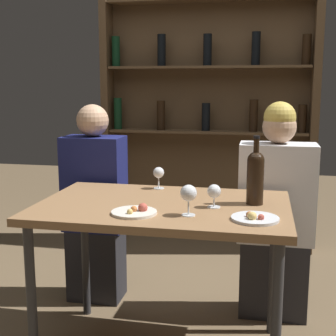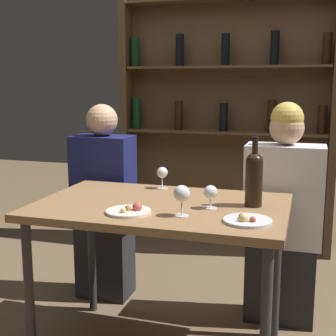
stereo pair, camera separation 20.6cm
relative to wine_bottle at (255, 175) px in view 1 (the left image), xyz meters
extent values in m
cube|color=olive|center=(-0.42, -0.08, -0.16)|extent=(1.18, 0.76, 0.04)
cylinder|color=#2D2D30|center=(-0.95, -0.40, -0.54)|extent=(0.04, 0.04, 0.74)
cylinder|color=#2D2D30|center=(0.11, -0.40, -0.54)|extent=(0.04, 0.04, 0.74)
cylinder|color=#2D2D30|center=(-0.95, 0.24, -0.54)|extent=(0.04, 0.04, 0.74)
cylinder|color=#2D2D30|center=(0.11, 0.24, -0.54)|extent=(0.04, 0.04, 0.74)
cube|color=#4C3823|center=(-0.42, 1.70, 0.15)|extent=(1.67, 0.02, 2.13)
cube|color=#4C3823|center=(-1.26, 1.59, 0.15)|extent=(0.06, 0.18, 2.13)
cube|color=#4C3823|center=(0.41, 1.59, 0.15)|extent=(0.06, 0.18, 2.13)
cube|color=#4C3823|center=(-0.42, 1.59, 0.04)|extent=(1.59, 0.18, 0.02)
cylinder|color=black|center=(-1.17, 1.59, 0.17)|extent=(0.07, 0.07, 0.26)
cylinder|color=black|center=(-0.80, 1.59, 0.16)|extent=(0.07, 0.07, 0.24)
cylinder|color=black|center=(-0.43, 1.60, 0.16)|extent=(0.07, 0.07, 0.22)
cylinder|color=black|center=(-0.05, 1.59, 0.17)|extent=(0.07, 0.07, 0.25)
cylinder|color=black|center=(0.32, 1.60, 0.15)|extent=(0.07, 0.07, 0.22)
cube|color=#4C3823|center=(-0.42, 1.59, 0.55)|extent=(1.59, 0.18, 0.02)
cylinder|color=black|center=(-1.18, 1.59, 0.68)|extent=(0.07, 0.07, 0.24)
cylinder|color=black|center=(-0.79, 1.59, 0.68)|extent=(0.07, 0.07, 0.25)
cylinder|color=black|center=(-0.43, 1.59, 0.68)|extent=(0.07, 0.07, 0.25)
cylinder|color=black|center=(-0.05, 1.60, 0.69)|extent=(0.07, 0.07, 0.25)
cylinder|color=black|center=(0.33, 1.59, 0.67)|extent=(0.07, 0.07, 0.23)
cylinder|color=black|center=(0.00, 0.00, -0.03)|extent=(0.08, 0.08, 0.21)
sphere|color=black|center=(0.00, 0.00, 0.07)|extent=(0.08, 0.08, 0.08)
cylinder|color=black|center=(0.00, 0.00, 0.12)|extent=(0.03, 0.03, 0.10)
cylinder|color=black|center=(0.00, 0.00, 0.18)|extent=(0.03, 0.03, 0.01)
cylinder|color=silver|center=(-0.27, -0.26, -0.14)|extent=(0.06, 0.06, 0.00)
cylinder|color=silver|center=(-0.27, -0.26, -0.10)|extent=(0.01, 0.01, 0.08)
sphere|color=silver|center=(-0.27, -0.26, -0.04)|extent=(0.07, 0.07, 0.07)
cylinder|color=silver|center=(-0.18, -0.10, -0.14)|extent=(0.06, 0.06, 0.00)
cylinder|color=silver|center=(-0.18, -0.10, -0.11)|extent=(0.01, 0.01, 0.06)
sphere|color=silver|center=(-0.18, -0.10, -0.06)|extent=(0.06, 0.06, 0.06)
cylinder|color=silver|center=(-0.51, 0.23, -0.14)|extent=(0.06, 0.06, 0.00)
cylinder|color=silver|center=(-0.51, 0.23, -0.10)|extent=(0.01, 0.01, 0.07)
sphere|color=silver|center=(-0.51, 0.23, -0.05)|extent=(0.06, 0.06, 0.06)
cylinder|color=silver|center=(0.01, -0.26, -0.13)|extent=(0.20, 0.20, 0.01)
sphere|color=#C67038|center=(-0.02, -0.26, -0.12)|extent=(0.03, 0.03, 0.03)
sphere|color=#B74C3D|center=(0.03, -0.29, -0.12)|extent=(0.03, 0.03, 0.03)
sphere|color=#E5BC66|center=(0.00, -0.30, -0.11)|extent=(0.04, 0.04, 0.04)
cylinder|color=silver|center=(-0.51, -0.28, -0.13)|extent=(0.20, 0.20, 0.01)
sphere|color=#B74C3D|center=(-0.47, -0.26, -0.11)|extent=(0.04, 0.04, 0.04)
sphere|color=#E5BC66|center=(-0.52, -0.32, -0.12)|extent=(0.03, 0.03, 0.03)
sphere|color=#C67038|center=(-0.51, -0.28, -0.12)|extent=(0.03, 0.03, 0.03)
cube|color=#26262B|center=(-0.97, 0.46, -0.69)|extent=(0.32, 0.22, 0.45)
cube|color=navy|center=(-0.97, 0.46, -0.18)|extent=(0.36, 0.22, 0.57)
sphere|color=tan|center=(-0.97, 0.46, 0.20)|extent=(0.19, 0.19, 0.19)
cube|color=#26262B|center=(0.11, 0.46, -0.69)|extent=(0.38, 0.22, 0.45)
cube|color=white|center=(0.11, 0.46, -0.19)|extent=(0.42, 0.22, 0.56)
sphere|color=tan|center=(0.11, 0.46, 0.19)|extent=(0.19, 0.19, 0.19)
sphere|color=gold|center=(0.11, 0.46, 0.24)|extent=(0.18, 0.18, 0.18)
camera|label=1|loc=(0.03, -2.17, 0.42)|focal=50.00mm
camera|label=2|loc=(0.23, -2.12, 0.42)|focal=50.00mm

